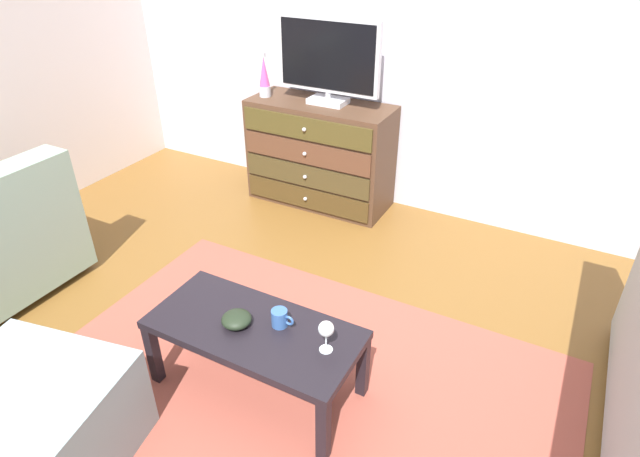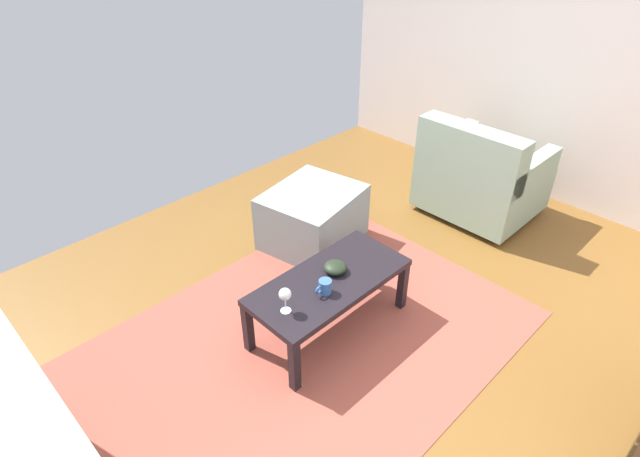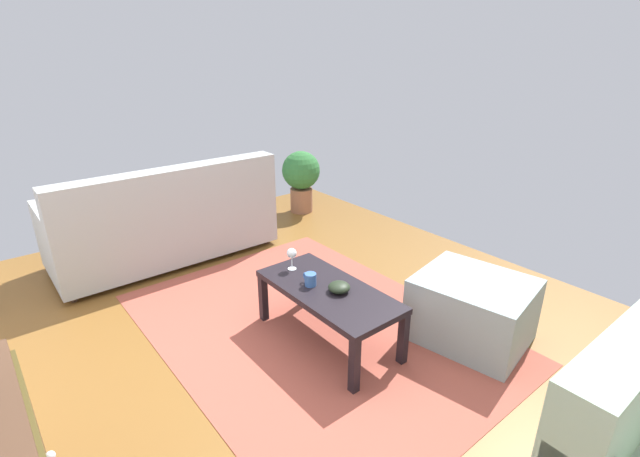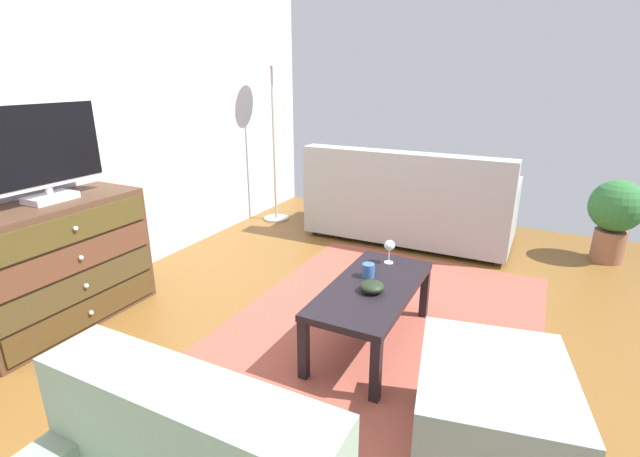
# 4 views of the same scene
# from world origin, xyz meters

# --- Properties ---
(ground_plane) EXTENTS (5.66, 4.48, 0.05)m
(ground_plane) POSITION_xyz_m (0.00, 0.00, -0.03)
(ground_plane) COLOR brown
(area_rug) EXTENTS (2.60, 1.90, 0.01)m
(area_rug) POSITION_xyz_m (0.20, -0.20, 0.00)
(area_rug) COLOR #994839
(area_rug) RESTS_ON ground_plane
(coffee_table) EXTENTS (1.00, 0.47, 0.39)m
(coffee_table) POSITION_xyz_m (0.03, -0.20, 0.34)
(coffee_table) COLOR black
(coffee_table) RESTS_ON ground_plane
(wine_glass) EXTENTS (0.07, 0.07, 0.16)m
(wine_glass) POSITION_xyz_m (0.39, -0.17, 0.51)
(wine_glass) COLOR silver
(wine_glass) RESTS_ON coffee_table
(mug) EXTENTS (0.11, 0.08, 0.08)m
(mug) POSITION_xyz_m (0.13, -0.13, 0.43)
(mug) COLOR #335A9B
(mug) RESTS_ON coffee_table
(bowl_decorative) EXTENTS (0.14, 0.14, 0.06)m
(bowl_decorative) POSITION_xyz_m (-0.05, -0.22, 0.42)
(bowl_decorative) COLOR black
(bowl_decorative) RESTS_ON coffee_table
(couch_large) EXTENTS (0.85, 1.92, 0.90)m
(couch_large) POSITION_xyz_m (1.92, 0.14, 0.35)
(couch_large) COLOR #332319
(couch_large) RESTS_ON ground_plane
(ottoman) EXTENTS (0.80, 0.72, 0.44)m
(ottoman) POSITION_xyz_m (-0.56, -0.95, 0.22)
(ottoman) COLOR gray
(ottoman) RESTS_ON ground_plane
(potted_plant) EXTENTS (0.44, 0.44, 0.72)m
(potted_plant) POSITION_xyz_m (2.18, -1.59, 0.43)
(potted_plant) COLOR brown
(potted_plant) RESTS_ON ground_plane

